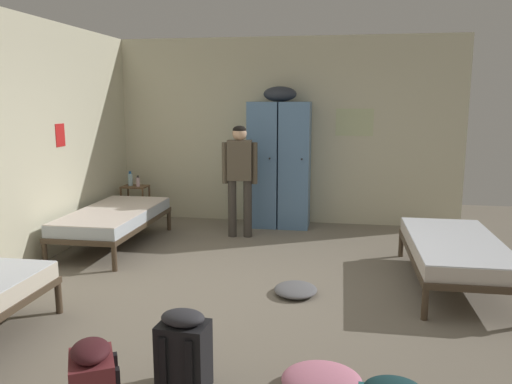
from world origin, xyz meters
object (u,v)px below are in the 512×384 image
Objects in this scene: water_bottle at (130,179)px; person_traveler at (240,171)px; clothes_pile_pink at (322,381)px; shelf_unit at (136,200)px; clothes_pile_grey at (296,290)px; locker_bank at (279,162)px; lotion_bottle at (138,182)px; backpack_black at (184,352)px; bed_left_rear at (114,218)px; bed_right at (455,249)px.

person_traveler is at bearing -17.87° from water_bottle.
water_bottle reaches higher than clothes_pile_pink.
clothes_pile_grey is (2.72, -2.58, -0.30)m from shelf_unit.
shelf_unit is at bearing -176.46° from locker_bank.
clothes_pile_grey is at bearing -43.85° from lotion_bottle.
backpack_black is (2.07, -4.32, -0.38)m from lotion_bottle.
person_traveler is 2.79× the size of backpack_black.
locker_bank is 12.33× the size of lotion_bottle.
locker_bank reaches higher than bed_left_rear.
shelf_unit is at bearing 136.45° from clothes_pile_grey.
clothes_pile_pink is at bearing -120.12° from bed_right.
clothes_pile_pink is at bearing -46.40° from bed_left_rear.
water_bottle is at bearing 162.13° from person_traveler.
shelf_unit is at bearing -14.04° from water_bottle.
bed_left_rear is at bearing -153.95° from person_traveler.
shelf_unit is at bearing 161.95° from person_traveler.
bed_left_rear is 1.31m from lotion_bottle.
bed_right reaches higher than clothes_pile_pink.
clothes_pile_pink is (3.12, -4.26, -0.60)m from water_bottle.
lotion_bottle is (-2.15, -0.18, -0.32)m from locker_bank.
lotion_bottle reaches higher than bed_left_rear.
water_bottle reaches higher than bed_left_rear.
backpack_black is 1.03× the size of clothes_pile_pink.
clothes_pile_grey is at bearing -64.59° from person_traveler.
clothes_pile_pink is (0.81, -4.38, -0.90)m from locker_bank.
lotion_bottle is 0.32× the size of clothes_pile_pink.
shelf_unit is 5.22m from clothes_pile_pink.
clothes_pile_pink is (0.32, -1.66, 0.02)m from clothes_pile_grey.
water_bottle is (-1.84, 0.59, -0.26)m from person_traveler.
locker_bank is at bearing 100.52° from clothes_pile_pink.
clothes_pile_grey is at bearing -162.07° from bed_right.
person_traveler reaches higher than bed_right.
person_traveler is 9.15× the size of lotion_bottle.
shelf_unit reaches higher than clothes_pile_grey.
bed_left_rear is 8.51× the size of water_bottle.
person_traveler is (1.51, 0.74, 0.55)m from bed_left_rear.
person_traveler reaches higher than bed_left_rear.
person_traveler is 3.97m from clothes_pile_pink.
water_bottle is at bearing -177.08° from locker_bank.
bed_right is at bearing 59.88° from clothes_pile_pink.
bed_left_rear is at bearing -143.65° from locker_bank.
clothes_pile_grey is at bearing 72.08° from backpack_black.
bed_right is 8.51× the size of water_bottle.
clothes_pile_grey is at bearing -43.55° from shelf_unit.
bed_right is 2.52m from clothes_pile_pink.
locker_bank reaches higher than backpack_black.
person_traveler is 2.39m from clothes_pile_grey.
lotion_bottle is at bearing 154.27° from bed_right.
locker_bank is 2.18m from lotion_bottle.
lotion_bottle is 5.18m from clothes_pile_pink.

